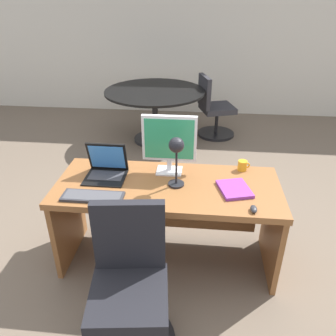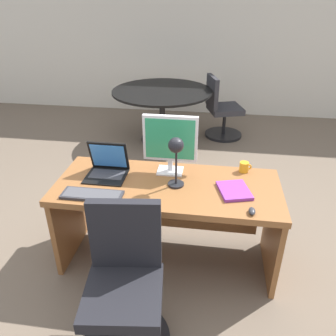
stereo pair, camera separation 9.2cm
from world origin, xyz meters
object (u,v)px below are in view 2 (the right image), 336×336
object	(u,v)px
laptop	(108,164)
meeting_chair_near	(221,113)
coffee_mug	(244,167)
office_chair	(125,292)
keyboard	(92,195)
desk_lamp	(176,152)
mouse	(252,211)
monitor	(170,141)
book	(234,191)
meeting_table	(162,103)
desk	(168,202)

from	to	relation	value
laptop	meeting_chair_near	bearing A→B (deg)	71.20
coffee_mug	office_chair	distance (m)	1.31
keyboard	desk_lamp	size ratio (longest dim) A/B	1.10
keyboard	mouse	xyz separation A→B (m)	(1.10, -0.05, 0.01)
office_chair	keyboard	bearing A→B (deg)	124.74
monitor	book	bearing A→B (deg)	-25.07
desk_lamp	meeting_table	distance (m)	2.58
laptop	office_chair	size ratio (longest dim) A/B	0.32
laptop	mouse	xyz separation A→B (m)	(1.08, -0.38, -0.06)
monitor	meeting_chair_near	bearing A→B (deg)	80.69
laptop	desk	bearing A→B (deg)	-7.17
monitor	meeting_table	distance (m)	2.35
book	office_chair	world-z (taller)	office_chair
meeting_table	mouse	bearing A→B (deg)	-69.40
keyboard	meeting_table	size ratio (longest dim) A/B	0.31
keyboard	mouse	bearing A→B (deg)	-2.56
desk	meeting_table	world-z (taller)	meeting_table
desk	monitor	size ratio (longest dim) A/B	3.59
coffee_mug	laptop	bearing A→B (deg)	-170.43
desk_lamp	office_chair	world-z (taller)	desk_lamp
coffee_mug	desk_lamp	bearing A→B (deg)	-149.16
book	desk	bearing A→B (deg)	171.01
desk_lamp	meeting_table	world-z (taller)	desk_lamp
mouse	desk_lamp	world-z (taller)	desk_lamp
desk_lamp	meeting_chair_near	size ratio (longest dim) A/B	0.43
desk	meeting_chair_near	distance (m)	2.73
book	keyboard	bearing A→B (deg)	-168.83
desk	mouse	world-z (taller)	mouse
coffee_mug	meeting_chair_near	bearing A→B (deg)	93.84
desk	coffee_mug	xyz separation A→B (m)	(0.58, 0.24, 0.23)
mouse	meeting_chair_near	xyz separation A→B (m)	(-0.19, 3.02, -0.38)
laptop	office_chair	xyz separation A→B (m)	(0.33, -0.83, -0.42)
monitor	desk_lamp	world-z (taller)	monitor
coffee_mug	meeting_table	bearing A→B (deg)	114.83
coffee_mug	monitor	bearing A→B (deg)	-171.64
desk	laptop	bearing A→B (deg)	172.83
monitor	desk_lamp	bearing A→B (deg)	-72.13
desk	mouse	size ratio (longest dim) A/B	21.12
mouse	meeting_table	xyz separation A→B (m)	(-1.03, 2.75, -0.18)
book	meeting_chair_near	xyz separation A→B (m)	(-0.08, 2.77, -0.37)
keyboard	coffee_mug	xyz separation A→B (m)	(1.08, 0.51, 0.03)
laptop	keyboard	xyz separation A→B (m)	(-0.02, -0.33, -0.07)
desk	mouse	bearing A→B (deg)	-28.39
desk	book	bearing A→B (deg)	-8.99
laptop	keyboard	bearing A→B (deg)	-92.61
book	meeting_table	distance (m)	2.67
monitor	meeting_chair_near	distance (m)	2.65
monitor	laptop	world-z (taller)	monitor
keyboard	coffee_mug	distance (m)	1.19
desk	coffee_mug	bearing A→B (deg)	22.66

